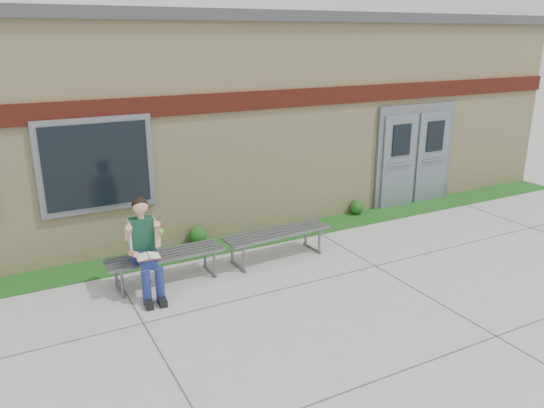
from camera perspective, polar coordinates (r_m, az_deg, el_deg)
ground at (r=8.35m, az=7.82°, el=-9.24°), size 80.00×80.00×0.00m
grass_strip at (r=10.37m, az=-0.56°, el=-3.48°), size 16.00×0.80×0.02m
school_building at (r=12.87m, az=-7.69°, el=10.18°), size 16.20×6.22×4.20m
bench_left at (r=8.57m, az=-11.38°, el=-5.96°), size 1.86×0.53×0.48m
bench_right at (r=9.27m, az=0.51°, el=-3.64°), size 1.95×0.65×0.50m
girl at (r=8.14m, az=-13.49°, el=-4.41°), size 0.54×0.92×1.49m
shrub_mid at (r=10.03m, az=-7.99°, el=-3.33°), size 0.34×0.34×0.34m
shrub_east at (r=11.71m, az=9.12°, el=-0.34°), size 0.31×0.31×0.31m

